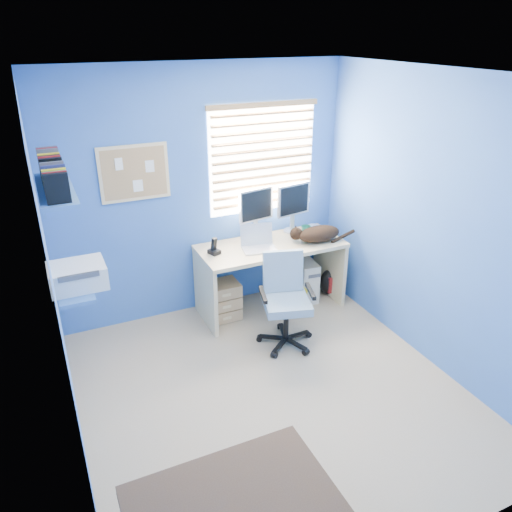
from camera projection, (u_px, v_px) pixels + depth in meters
name	position (u px, v px, depth m)	size (l,w,h in m)	color
floor	(272.00, 392.00, 4.15)	(3.00, 3.20, 0.00)	tan
ceiling	(277.00, 74.00, 3.10)	(3.00, 3.20, 0.00)	white
wall_back	(203.00, 195.00, 4.95)	(3.00, 0.01, 2.50)	#3662B8
wall_front	(428.00, 388.00, 2.31)	(3.00, 0.01, 2.50)	#3662B8
wall_left	(56.00, 299.00, 3.06)	(0.01, 3.20, 2.50)	#3662B8
wall_right	(434.00, 225.00, 4.19)	(0.01, 3.20, 2.50)	#3662B8
desk	(271.00, 277.00, 5.26)	(1.50, 0.65, 0.74)	#D7B88B
laptop	(259.00, 240.00, 4.94)	(0.33, 0.26, 0.22)	silver
monitor_left	(255.00, 214.00, 5.15)	(0.40, 0.12, 0.54)	silver
monitor_right	(293.00, 208.00, 5.31)	(0.40, 0.12, 0.54)	silver
phone	(214.00, 246.00, 4.86)	(0.09, 0.11, 0.17)	black
mug	(306.00, 230.00, 5.32)	(0.10, 0.09, 0.10)	#1A7456
cd_spindle	(313.00, 229.00, 5.41)	(0.13, 0.13, 0.07)	silver
cat	(319.00, 234.00, 5.15)	(0.46, 0.24, 0.17)	black
tower_pc	(304.00, 278.00, 5.54)	(0.19, 0.44, 0.45)	beige
drawer_boxes	(222.00, 300.00, 5.14)	(0.35, 0.28, 0.41)	tan
yellow_book	(301.00, 297.00, 5.37)	(0.03, 0.17, 0.24)	yellow
backpack	(330.00, 282.00, 5.62)	(0.26, 0.20, 0.31)	black
office_chair	(285.00, 311.00, 4.70)	(0.63, 0.63, 0.88)	black
window_blinds	(263.00, 159.00, 5.04)	(1.15, 0.05, 1.10)	white
corkboard	(134.00, 173.00, 4.56)	(0.64, 0.02, 0.52)	#D7B88B
wall_shelves	(64.00, 227.00, 3.66)	(0.42, 0.90, 1.05)	#3C6CB1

